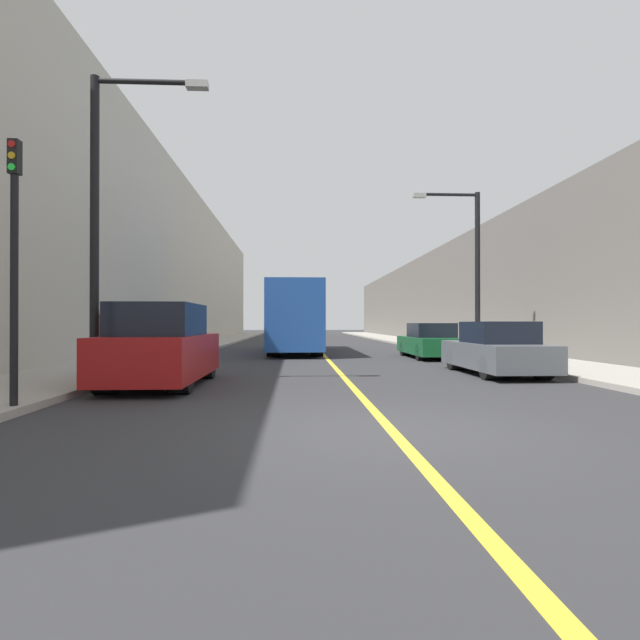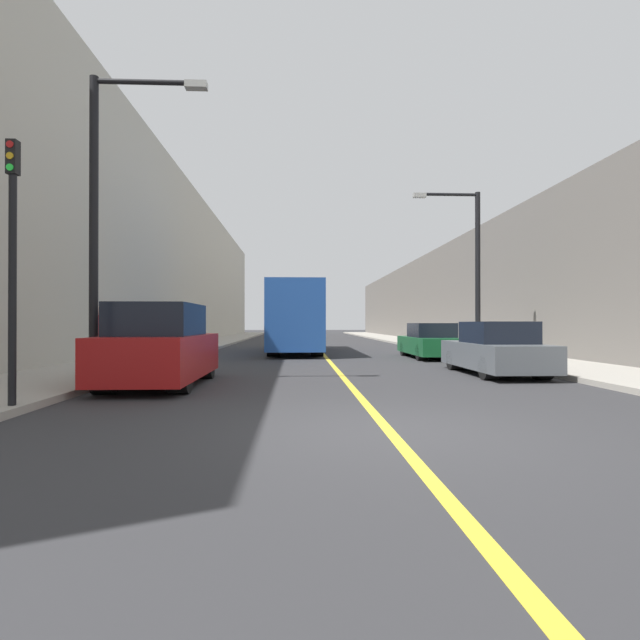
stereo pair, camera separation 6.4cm
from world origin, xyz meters
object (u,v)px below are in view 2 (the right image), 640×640
Objects in this scene: car_right_near at (495,351)px; street_lamp_right at (471,261)px; pedestrian at (99,338)px; parked_suv_left at (160,348)px; bus at (295,317)px; street_lamp_left at (105,205)px; car_right_mid at (430,342)px; traffic_light at (13,261)px.

street_lamp_right reaches higher than car_right_near.
parked_suv_left is at bearing -40.14° from pedestrian.
pedestrian reaches higher than car_right_near.
pedestrian is at bearing -114.22° from bus.
street_lamp_left is (-1.23, -0.07, 3.26)m from parked_suv_left.
car_right_near is at bearing -63.03° from bus.
car_right_mid is at bearing 41.66° from street_lamp_left.
traffic_light is at bearing -111.68° from parked_suv_left.
street_lamp_right reaches higher than parked_suv_left.
street_lamp_left is 3.82m from traffic_light.
car_right_near is 10.80m from pedestrian.
street_lamp_right is (11.19, 7.64, -0.25)m from street_lamp_left.
street_lamp_left is at bearing -176.87° from parked_suv_left.
pedestrian reaches higher than parked_suv_left.
street_lamp_right is at bearing 77.11° from car_right_near.
car_right_mid is 0.67× the size of street_lamp_left.
street_lamp_left is at bearing -145.68° from street_lamp_right.
bus is 13.59m from parked_suv_left.
parked_suv_left reaches higher than car_right_mid.
bus is 2.42× the size of traffic_light.
bus is 12.58m from pedestrian.
traffic_light is at bearing -92.52° from street_lamp_left.
street_lamp_right is 13.67m from pedestrian.
bus reaches higher than parked_suv_left.
bus is at bearing 116.97° from car_right_near.
street_lamp_right is at bearing 37.26° from parked_suv_left.
bus is 5.81× the size of pedestrian.
parked_suv_left is at bearing -142.74° from street_lamp_right.
pedestrian is (-2.08, 1.76, 0.18)m from parked_suv_left.
pedestrian is at bearing 114.95° from street_lamp_left.
parked_suv_left is 2.58× the size of pedestrian.
street_lamp_right is (9.96, 7.57, 3.01)m from parked_suv_left.
street_lamp_right is (6.89, -5.63, 2.14)m from bus.
bus is at bearing 76.92° from parked_suv_left.
street_lamp_left is (-9.87, -8.78, 3.48)m from car_right_mid.
street_lamp_left is at bearing 87.48° from traffic_light.
parked_suv_left is (-3.07, -13.21, -0.87)m from bus.
car_right_near is 2.52× the size of pedestrian.
bus is 2.20× the size of car_right_mid.
car_right_mid is (8.64, 8.72, -0.21)m from parked_suv_left.
pedestrian is at bearing -178.05° from car_right_near.
parked_suv_left reaches higher than car_right_near.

